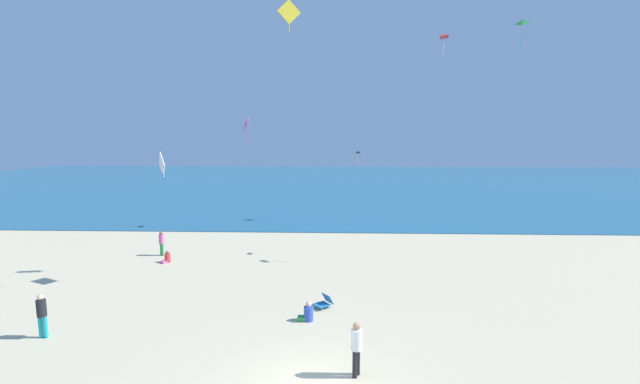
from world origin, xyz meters
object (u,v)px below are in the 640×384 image
person_2 (356,345)px  kite_red (444,36)px  beach_chair_far_left (324,302)px  person_5 (162,242)px  kite_yellow (289,12)px  person_0 (308,314)px  kite_white (162,165)px  kite_black (358,152)px  kite_magenta (246,124)px  kite_green (522,22)px  person_4 (42,313)px  person_3 (167,258)px

person_2 → kite_red: (7.57, 22.49, 13.47)m
beach_chair_far_left → person_5: bearing=-73.6°
person_5 → kite_yellow: 14.55m
beach_chair_far_left → person_2: 5.14m
person_0 → beach_chair_far_left: bearing=-111.1°
kite_white → kite_yellow: size_ratio=1.00×
person_0 → kite_white: kite_white is taller
kite_red → kite_black: (-6.91, -9.73, -8.44)m
kite_yellow → kite_magenta: bearing=112.5°
beach_chair_far_left → kite_magenta: (-6.09, 14.64, 7.47)m
kite_magenta → beach_chair_far_left: bearing=-67.4°
person_0 → person_5: person_5 is taller
beach_chair_far_left → kite_red: kite_red is taller
person_0 → kite_white: bearing=-25.9°
beach_chair_far_left → person_2: size_ratio=0.53×
kite_red → person_2: bearing=-108.6°
person_2 → kite_green: kite_green is taller
person_4 → kite_black: size_ratio=2.06×
kite_magenta → kite_green: size_ratio=1.20×
beach_chair_far_left → person_4: size_ratio=0.56×
person_5 → kite_yellow: bearing=-74.6°
beach_chair_far_left → kite_green: size_ratio=0.55×
person_3 → kite_yellow: size_ratio=0.44×
person_3 → kite_red: size_ratio=0.37×
kite_magenta → kite_yellow: bearing=-67.5°
person_3 → kite_green: size_ratio=0.41×
kite_black → kite_green: (8.21, -1.39, 6.70)m
kite_black → kite_magenta: bearing=138.7°
kite_white → kite_red: 23.64m
kite_red → person_4: bearing=-131.9°
kite_red → person_3: bearing=-146.2°
person_3 → kite_magenta: kite_magenta is taller
person_5 → kite_yellow: (7.87, -2.88, 11.89)m
person_5 → kite_black: bearing=-51.1°
person_3 → kite_black: (10.56, 1.96, 5.75)m
beach_chair_far_left → person_4: (-9.73, -2.98, 0.69)m
person_2 → person_4: size_ratio=1.05×
person_2 → person_3: (-9.91, 10.80, -0.72)m
person_0 → kite_white: 9.67m
kite_magenta → person_5: bearing=-115.4°
person_3 → kite_black: 12.18m
kite_red → kite_yellow: size_ratio=1.19×
kite_white → kite_black: bearing=28.5°
person_2 → beach_chair_far_left: bearing=-49.6°
kite_white → person_2: bearing=-41.7°
kite_red → person_0: bearing=-116.2°
person_2 → kite_green: (8.86, 11.37, 11.73)m
kite_magenta → kite_green: 18.69m
kite_yellow → person_5: bearing=159.9°
person_2 → person_3: size_ratio=2.52×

